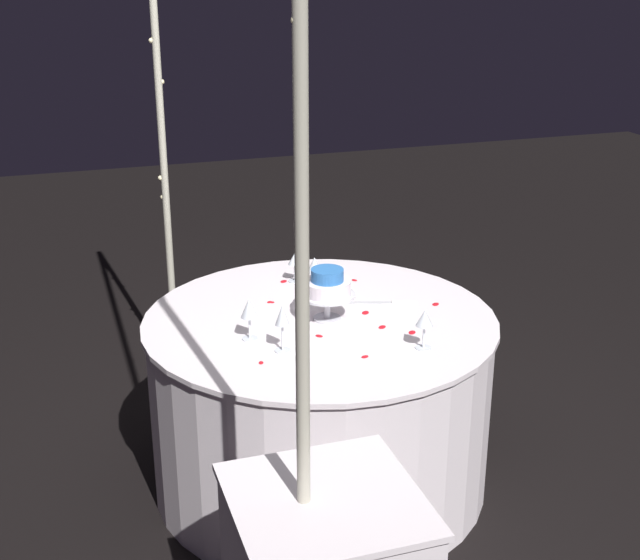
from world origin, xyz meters
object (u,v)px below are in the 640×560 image
(wine_glass_2, at_px, (282,318))
(main_table, at_px, (320,401))
(wine_glass_0, at_px, (425,320))
(decorative_arch, at_px, (206,116))
(cake_knife, at_px, (382,303))
(tiered_cake, at_px, (327,287))
(wine_glass_3, at_px, (249,310))
(wine_glass_4, at_px, (295,261))
(wine_glass_1, at_px, (315,267))

(wine_glass_2, bearing_deg, main_table, -42.28)
(wine_glass_0, bearing_deg, main_table, 35.20)
(wine_glass_0, bearing_deg, wine_glass_2, 74.35)
(decorative_arch, xyz_separation_m, cake_knife, (0.06, -0.71, -0.82))
(tiered_cake, height_order, cake_knife, tiered_cake)
(decorative_arch, relative_size, tiered_cake, 10.86)
(tiered_cake, relative_size, wine_glass_3, 1.35)
(decorative_arch, distance_m, cake_knife, 1.09)
(cake_knife, bearing_deg, decorative_arch, 94.75)
(wine_glass_4, xyz_separation_m, cake_knife, (-0.36, -0.27, -0.09))
(wine_glass_1, xyz_separation_m, wine_glass_4, (0.19, 0.03, -0.03))
(main_table, distance_m, cake_knife, 0.48)
(main_table, xyz_separation_m, wine_glass_2, (-0.25, 0.22, 0.50))
(decorative_arch, xyz_separation_m, wine_glass_2, (-0.25, -0.20, -0.70))
(decorative_arch, distance_m, wine_glass_3, 0.72)
(main_table, bearing_deg, cake_knife, -78.25)
(wine_glass_4, bearing_deg, wine_glass_0, -162.78)
(decorative_arch, relative_size, wine_glass_3, 14.69)
(wine_glass_4, distance_m, cake_knife, 0.46)
(wine_glass_2, distance_m, cake_knife, 0.61)
(decorative_arch, bearing_deg, wine_glass_0, -119.19)
(wine_glass_4, relative_size, cake_knife, 0.46)
(decorative_arch, bearing_deg, wine_glass_3, -135.38)
(main_table, relative_size, wine_glass_4, 10.53)
(wine_glass_0, distance_m, wine_glass_1, 0.65)
(wine_glass_0, xyz_separation_m, wine_glass_1, (0.61, 0.22, 0.02))
(wine_glass_4, bearing_deg, tiered_cake, -179.92)
(wine_glass_0, relative_size, wine_glass_2, 0.85)
(decorative_arch, xyz_separation_m, wine_glass_0, (-0.39, -0.69, -0.71))
(tiered_cake, height_order, wine_glass_3, tiered_cake)
(wine_glass_1, bearing_deg, wine_glass_0, -160.23)
(wine_glass_3, bearing_deg, wine_glass_1, -47.16)
(wine_glass_2, xyz_separation_m, cake_knife, (0.31, -0.51, -0.13))
(main_table, height_order, cake_knife, cake_knife)
(wine_glass_0, bearing_deg, wine_glass_4, 17.22)
(decorative_arch, height_order, wine_glass_2, decorative_arch)
(wine_glass_0, height_order, cake_knife, wine_glass_0)
(main_table, height_order, wine_glass_4, wine_glass_4)
(tiered_cake, relative_size, wine_glass_4, 1.65)
(wine_glass_2, bearing_deg, decorative_arch, 38.38)
(main_table, relative_size, tiered_cake, 6.40)
(wine_glass_0, xyz_separation_m, wine_glass_4, (0.80, 0.25, -0.02))
(decorative_arch, height_order, wine_glass_4, decorative_arch)
(cake_knife, bearing_deg, main_table, 101.75)
(tiered_cake, bearing_deg, wine_glass_3, 104.68)
(wine_glass_2, relative_size, wine_glass_4, 1.34)
(wine_glass_2, distance_m, wine_glass_3, 0.16)
(wine_glass_4, bearing_deg, cake_knife, -143.23)
(wine_glass_4, bearing_deg, wine_glass_1, -171.44)
(wine_glass_3, relative_size, wine_glass_4, 1.22)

